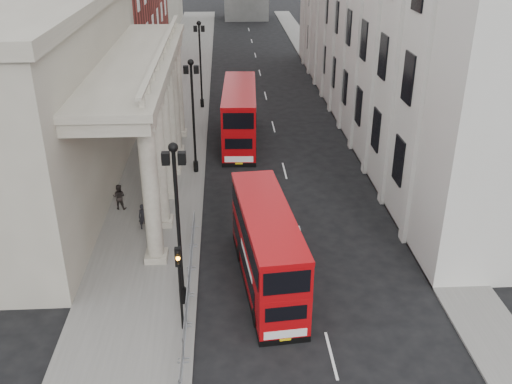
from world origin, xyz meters
TOP-DOWN VIEW (x-y plane):
  - ground at (0.00, 0.00)m, footprint 260.00×260.00m
  - sidewalk_west at (-3.00, 30.00)m, footprint 6.00×140.00m
  - sidewalk_east at (13.50, 30.00)m, footprint 3.00×140.00m
  - kerb at (-0.05, 30.00)m, footprint 0.20×140.00m
  - portico_building at (-10.50, 18.00)m, footprint 9.00×28.00m
  - lamp_post_south at (-0.60, 4.00)m, footprint 1.05×0.44m
  - lamp_post_mid at (-0.60, 20.00)m, footprint 1.05×0.44m
  - lamp_post_north at (-0.60, 36.00)m, footprint 1.05×0.44m
  - traffic_light at (-0.50, 1.98)m, footprint 0.28×0.33m
  - crowd_barriers at (-0.35, 2.23)m, footprint 0.50×18.75m
  - bus_near at (3.59, 5.60)m, footprint 3.31×9.93m
  - bus_far at (2.85, 26.22)m, footprint 3.10×10.97m
  - pedestrian_a at (-3.40, 11.53)m, footprint 0.66×0.53m
  - pedestrian_b at (-5.26, 14.23)m, footprint 0.91×0.75m
  - pedestrian_c at (-3.50, 16.62)m, footprint 0.88×0.59m

SIDE VIEW (x-z plane):
  - ground at x=0.00m, z-range 0.00..0.00m
  - sidewalk_west at x=-3.00m, z-range 0.00..0.12m
  - sidewalk_east at x=13.50m, z-range 0.00..0.12m
  - kerb at x=-0.05m, z-range 0.00..0.14m
  - crowd_barriers at x=-0.35m, z-range 0.12..1.22m
  - pedestrian_a at x=-3.40m, z-range 0.12..1.71m
  - pedestrian_b at x=-5.26m, z-range 0.12..1.81m
  - pedestrian_c at x=-3.50m, z-range 0.12..1.86m
  - bus_near at x=3.59m, z-range 0.09..4.30m
  - bus_far at x=2.85m, z-range 0.11..4.80m
  - traffic_light at x=-0.50m, z-range 0.96..5.26m
  - lamp_post_south at x=-0.60m, z-range 0.75..9.07m
  - lamp_post_mid at x=-0.60m, z-range 0.75..9.07m
  - lamp_post_north at x=-0.60m, z-range 0.75..9.07m
  - portico_building at x=-10.50m, z-range 0.00..12.00m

